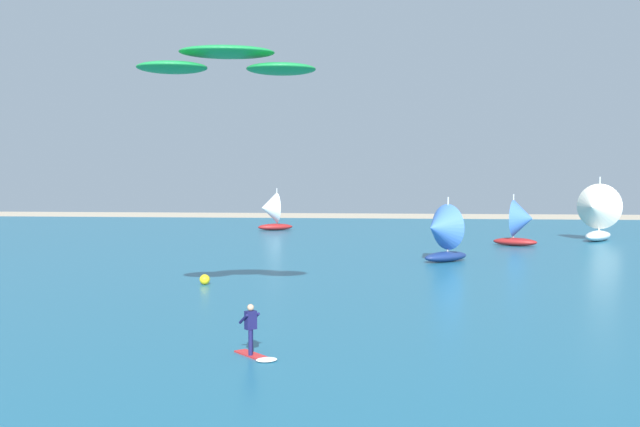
{
  "coord_description": "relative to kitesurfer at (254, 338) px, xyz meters",
  "views": [
    {
      "loc": [
        1.67,
        -6.04,
        5.96
      ],
      "look_at": [
        -0.88,
        19.85,
        4.62
      ],
      "focal_mm": 42.39,
      "sensor_mm": 36.0,
      "label": 1
    }
  ],
  "objects": [
    {
      "name": "marker_buoy",
      "position": [
        -5.55,
        15.41,
        -0.33
      ],
      "size": [
        0.55,
        0.55,
        0.55
      ],
      "primitive_type": "sphere",
      "color": "yellow",
      "rests_on": "ocean"
    },
    {
      "name": "sailboat_outermost",
      "position": [
        22.14,
        44.43,
        2.0
      ],
      "size": [
        4.65,
        5.12,
        5.68
      ],
      "color": "white",
      "rests_on": "ocean"
    },
    {
      "name": "sailboat_mid_right",
      "position": [
        14.88,
        39.25,
        1.35
      ],
      "size": [
        3.79,
        3.38,
        4.26
      ],
      "color": "maroon",
      "rests_on": "ocean"
    },
    {
      "name": "kite",
      "position": [
        -2.31,
        6.66,
        9.84
      ],
      "size": [
        7.58,
        3.73,
        1.1
      ],
      "color": "#198C3F"
    },
    {
      "name": "kitesurfer",
      "position": [
        0.0,
        0.0,
        0.0
      ],
      "size": [
        1.73,
        1.83,
        1.67
      ],
      "color": "red",
      "rests_on": "ocean"
    },
    {
      "name": "ocean",
      "position": [
        2.82,
        32.42,
        -0.65
      ],
      "size": [
        160.0,
        90.0,
        0.1
      ],
      "primitive_type": "cube",
      "color": "#1E607F",
      "rests_on": "ground"
    },
    {
      "name": "sailboat_center_horizon",
      "position": [
        7.56,
        27.07,
        1.39
      ],
      "size": [
        3.9,
        3.77,
        4.36
      ],
      "color": "navy",
      "rests_on": "ocean"
    },
    {
      "name": "sailboat_anchored_offshore",
      "position": [
        -8.47,
        54.56,
        1.43
      ],
      "size": [
        3.95,
        3.54,
        4.45
      ],
      "color": "maroon",
      "rests_on": "ocean"
    }
  ]
}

